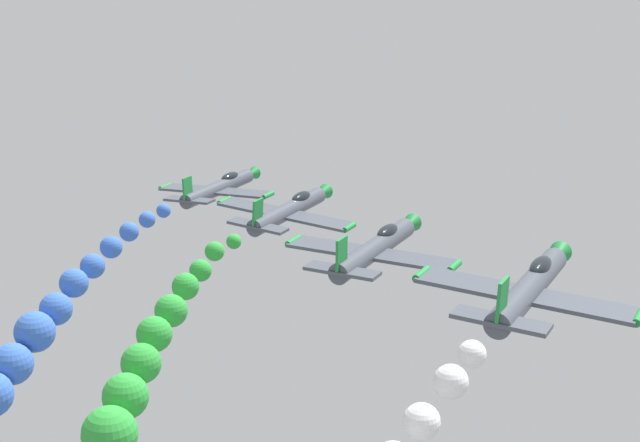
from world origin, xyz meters
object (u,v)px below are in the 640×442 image
at_px(airplane_lead, 219,187).
at_px(airplane_left_outer, 529,288).
at_px(airplane_right_inner, 375,248).
at_px(airplane_left_inner, 289,210).

xyz_separation_m(airplane_lead, airplane_left_outer, (30.50, -24.58, 4.78)).
height_order(airplane_lead, airplane_right_inner, airplane_right_inner).
distance_m(airplane_right_inner, airplane_left_outer, 12.85).
xyz_separation_m(airplane_lead, airplane_right_inner, (20.27, -17.03, 2.90)).
relative_size(airplane_lead, airplane_left_inner, 1.00).
bearing_deg(airplane_left_inner, airplane_right_inner, -42.58).
bearing_deg(airplane_right_inner, airplane_left_inner, 137.42).
bearing_deg(airplane_lead, airplane_left_inner, -37.33).
bearing_deg(airplane_lead, airplane_left_outer, -38.87).
height_order(airplane_left_inner, airplane_left_outer, airplane_left_outer).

